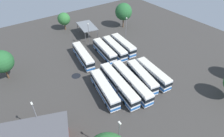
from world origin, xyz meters
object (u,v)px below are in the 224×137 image
(bus_row1_slot4, at_px, (83,56))
(maintenance_shelter, at_px, (87,26))
(bus_row0_slot3, at_px, (118,85))
(bus_row0_slot4, at_px, (104,89))
(lamp_post_by_building, at_px, (89,34))
(bus_row1_slot1, at_px, (114,48))
(bus_row1_slot0, at_px, (123,45))
(bus_row1_slot2, at_px, (104,51))
(lamp_post_near_entrance, at_px, (37,118))
(bus_row0_slot2, at_px, (131,82))
(tree_northwest, at_px, (2,62))
(bus_row0_slot1, at_px, (142,77))
(bus_row0_slot0, at_px, (153,73))
(lamp_post_mid_lot, at_px, (126,29))
(tree_north_edge, at_px, (64,19))
(tree_east_edge, at_px, (124,12))

(bus_row1_slot4, relative_size, maintenance_shelter, 1.28)
(bus_row0_slot3, distance_m, bus_row0_slot4, 3.65)
(maintenance_shelter, height_order, lamp_post_by_building, lamp_post_by_building)
(bus_row1_slot1, bearing_deg, bus_row1_slot0, -89.76)
(bus_row0_slot4, xyz_separation_m, bus_row1_slot4, (15.27, -2.66, 0.00))
(bus_row1_slot2, height_order, maintenance_shelter, maintenance_shelter)
(lamp_post_near_entrance, bearing_deg, bus_row1_slot0, -63.87)
(bus_row0_slot2, relative_size, tree_northwest, 1.87)
(bus_row1_slot2, bearing_deg, bus_row0_slot1, -176.99)
(bus_row0_slot1, bearing_deg, bus_row0_slot4, 80.40)
(bus_row1_slot0, xyz_separation_m, lamp_post_by_building, (8.50, 7.44, 2.56))
(bus_row0_slot3, xyz_separation_m, bus_row1_slot0, (14.15, -12.44, -0.00))
(bus_row0_slot2, bearing_deg, bus_row1_slot0, -31.68)
(bus_row0_slot0, height_order, lamp_post_mid_lot, lamp_post_mid_lot)
(tree_north_edge, relative_size, tree_northwest, 0.81)
(bus_row1_slot0, height_order, lamp_post_near_entrance, lamp_post_near_entrance)
(tree_northwest, bearing_deg, tree_north_edge, -53.25)
(bus_row0_slot0, bearing_deg, bus_row1_slot2, 13.83)
(lamp_post_mid_lot, bearing_deg, tree_northwest, 85.62)
(lamp_post_near_entrance, bearing_deg, bus_row1_slot1, -61.22)
(bus_row0_slot0, height_order, bus_row1_slot1, same)
(bus_row0_slot4, height_order, maintenance_shelter, maintenance_shelter)
(bus_row0_slot3, distance_m, lamp_post_near_entrance, 19.51)
(bus_row1_slot0, relative_size, lamp_post_by_building, 1.46)
(bus_row0_slot0, distance_m, lamp_post_by_building, 24.95)
(bus_row0_slot3, relative_size, tree_east_edge, 1.62)
(bus_row1_slot1, distance_m, lamp_post_by_building, 9.77)
(maintenance_shelter, xyz_separation_m, tree_east_edge, (-1.66, -15.00, 2.52))
(bus_row1_slot2, relative_size, maintenance_shelter, 1.20)
(lamp_post_by_building, relative_size, lamp_post_mid_lot, 0.91)
(bus_row0_slot1, relative_size, bus_row1_slot2, 1.00)
(bus_row0_slot4, distance_m, bus_row1_slot1, 18.41)
(bus_row1_slot4, relative_size, tree_northwest, 1.53)
(bus_row1_slot4, height_order, tree_north_edge, tree_north_edge)
(tree_north_edge, bearing_deg, bus_row0_slot0, -171.20)
(tree_east_edge, bearing_deg, bus_row1_slot4, 115.89)
(bus_row1_slot2, xyz_separation_m, bus_row1_slot4, (1.27, 6.65, 0.00))
(tree_east_edge, height_order, tree_northwest, tree_east_edge)
(bus_row0_slot1, height_order, tree_northwest, tree_northwest)
(lamp_post_by_building, xyz_separation_m, tree_north_edge, (16.01, 1.47, -0.08))
(bus_row1_slot4, distance_m, lamp_post_by_building, 9.27)
(tree_north_edge, bearing_deg, bus_row0_slot1, -175.63)
(lamp_post_mid_lot, bearing_deg, lamp_post_near_entrance, 118.16)
(bus_row0_slot0, bearing_deg, lamp_post_near_entrance, 89.37)
(lamp_post_by_building, relative_size, tree_northwest, 0.97)
(lamp_post_near_entrance, relative_size, lamp_post_by_building, 1.11)
(tree_east_edge, bearing_deg, lamp_post_near_entrance, 124.48)
(bus_row1_slot2, height_order, bus_row1_slot4, same)
(lamp_post_by_building, xyz_separation_m, tree_northwest, (-2.21, 25.88, 0.94))
(maintenance_shelter, xyz_separation_m, lamp_post_by_building, (-6.61, 2.98, 0.67))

